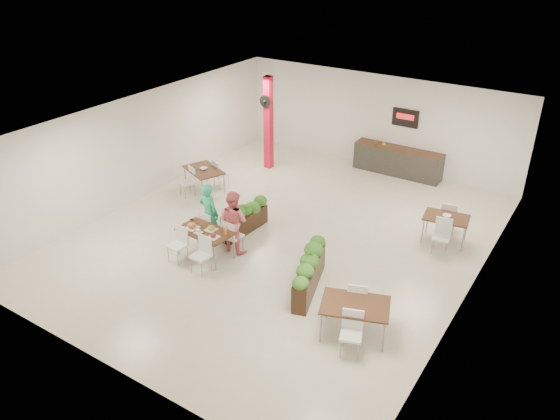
# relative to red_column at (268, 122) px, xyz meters

# --- Properties ---
(ground) EXTENTS (12.00, 12.00, 0.00)m
(ground) POSITION_rel_red_column_xyz_m (3.00, -3.79, -1.64)
(ground) COLOR beige
(ground) RESTS_ON ground
(room_shell) EXTENTS (10.10, 12.10, 3.22)m
(room_shell) POSITION_rel_red_column_xyz_m (3.00, -3.79, 0.36)
(room_shell) COLOR white
(room_shell) RESTS_ON ground
(red_column) EXTENTS (0.40, 0.41, 3.20)m
(red_column) POSITION_rel_red_column_xyz_m (0.00, 0.00, 0.00)
(red_column) COLOR red
(red_column) RESTS_ON ground
(service_counter) EXTENTS (3.00, 0.64, 2.20)m
(service_counter) POSITION_rel_red_column_xyz_m (4.00, 1.86, -1.15)
(service_counter) COLOR #282623
(service_counter) RESTS_ON ground
(main_table) EXTENTS (1.45, 1.70, 0.92)m
(main_table) POSITION_rel_red_column_xyz_m (1.92, -5.73, -1.01)
(main_table) COLOR #332011
(main_table) RESTS_ON ground
(diner_man) EXTENTS (0.64, 0.44, 1.68)m
(diner_man) POSITION_rel_red_column_xyz_m (1.53, -5.07, -0.80)
(diner_man) COLOR #29B381
(diner_man) RESTS_ON ground
(diner_woman) EXTENTS (0.85, 0.69, 1.67)m
(diner_woman) POSITION_rel_red_column_xyz_m (2.33, -5.07, -0.81)
(diner_woman) COLOR #EE6A78
(diner_woman) RESTS_ON ground
(planter_left) EXTENTS (0.48, 1.76, 0.91)m
(planter_left) POSITION_rel_red_column_xyz_m (2.04, -4.18, -1.15)
(planter_left) COLOR black
(planter_left) RESTS_ON ground
(planter_right) EXTENTS (0.93, 2.06, 1.12)m
(planter_right) POSITION_rel_red_column_xyz_m (4.85, -5.53, -1.13)
(planter_right) COLOR black
(planter_right) RESTS_ON ground
(side_table_a) EXTENTS (1.56, 1.65, 0.92)m
(side_table_a) POSITION_rel_red_column_xyz_m (-0.61, -2.73, -1.00)
(side_table_a) COLOR #332011
(side_table_a) RESTS_ON ground
(side_table_b) EXTENTS (1.25, 1.66, 0.92)m
(side_table_b) POSITION_rel_red_column_xyz_m (6.78, -1.72, -1.02)
(side_table_b) COLOR #332011
(side_table_b) RESTS_ON ground
(side_table_c) EXTENTS (1.60, 1.67, 0.92)m
(side_table_c) POSITION_rel_red_column_xyz_m (6.42, -6.40, -1.00)
(side_table_c) COLOR #332011
(side_table_c) RESTS_ON ground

